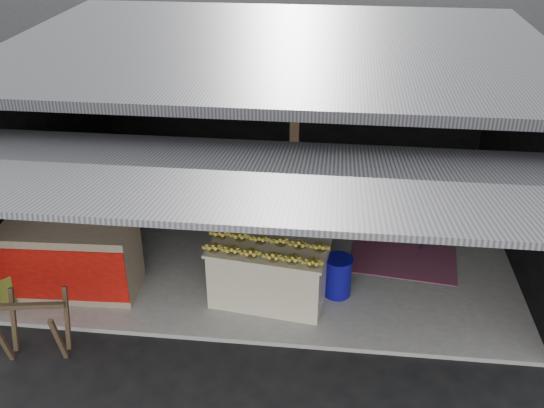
# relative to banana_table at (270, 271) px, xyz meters

# --- Properties ---
(ground) EXTENTS (80.00, 80.00, 0.00)m
(ground) POSITION_rel_banana_table_xyz_m (-0.08, -0.88, -0.47)
(ground) COLOR black
(ground) RESTS_ON ground
(concrete_slab) EXTENTS (7.00, 5.00, 0.06)m
(concrete_slab) POSITION_rel_banana_table_xyz_m (-0.08, 1.62, -0.44)
(concrete_slab) COLOR gray
(concrete_slab) RESTS_ON ground
(shophouse) EXTENTS (7.40, 7.29, 3.02)m
(shophouse) POSITION_rel_banana_table_xyz_m (-0.08, 1.93, 1.63)
(shophouse) COLOR black
(shophouse) RESTS_ON ground
(banana_table) EXTENTS (1.59, 1.10, 0.82)m
(banana_table) POSITION_rel_banana_table_xyz_m (0.00, 0.00, 0.00)
(banana_table) COLOR beige
(banana_table) RESTS_ON concrete_slab
(banana_pile) EXTENTS (1.46, 0.99, 0.16)m
(banana_pile) POSITION_rel_banana_table_xyz_m (0.00, 0.00, 0.49)
(banana_pile) COLOR gold
(banana_pile) RESTS_ON banana_table
(white_crate) EXTENTS (1.01, 0.74, 1.06)m
(white_crate) POSITION_rel_banana_table_xyz_m (0.11, 0.97, 0.12)
(white_crate) COLOR white
(white_crate) RESTS_ON concrete_slab
(neighbor_stall) EXTENTS (1.74, 0.84, 1.76)m
(neighbor_stall) POSITION_rel_banana_table_xyz_m (-2.61, -0.11, 0.12)
(neighbor_stall) COLOR #998466
(neighbor_stall) RESTS_ON concrete_slab
(sawhorse) EXTENTS (0.77, 0.75, 0.75)m
(sawhorse) POSITION_rel_banana_table_xyz_m (-2.55, -1.33, 0.00)
(sawhorse) COLOR #4C3826
(sawhorse) RESTS_ON ground
(water_barrel) EXTENTS (0.36, 0.36, 0.53)m
(water_barrel) POSITION_rel_banana_table_xyz_m (0.88, 0.17, -0.15)
(water_barrel) COLOR #0D0B83
(water_barrel) RESTS_ON concrete_slab
(plastic_chair) EXTENTS (0.52, 0.52, 0.86)m
(plastic_chair) POSITION_rel_banana_table_xyz_m (2.17, 1.67, 0.10)
(plastic_chair) COLOR #091134
(plastic_chair) RESTS_ON concrete_slab
(magenta_rug) EXTENTS (1.61, 1.18, 0.01)m
(magenta_rug) POSITION_rel_banana_table_xyz_m (1.82, 1.08, -0.41)
(magenta_rug) COLOR maroon
(magenta_rug) RESTS_ON concrete_slab
(picture_frames) EXTENTS (1.62, 0.04, 0.46)m
(picture_frames) POSITION_rel_banana_table_xyz_m (-0.25, 4.01, 1.46)
(picture_frames) COLOR black
(picture_frames) RESTS_ON shophouse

